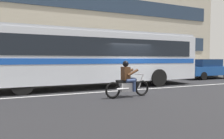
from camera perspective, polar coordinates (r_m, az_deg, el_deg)
ground_plane at (r=11.53m, az=5.51°, el=-5.24°), size 60.00×60.00×0.00m
sidewalk_curb at (r=16.15m, az=-3.22°, el=-2.65°), size 28.00×3.80×0.15m
lane_center_stripe at (r=11.01m, az=7.02°, el=-5.61°), size 26.60×0.14×0.01m
office_building_facade at (r=18.49m, az=-5.74°, el=12.37°), size 28.00×0.89×9.36m
transit_bus at (r=11.84m, az=-4.39°, el=4.12°), size 12.78×2.81×3.22m
motorcycle_with_rider at (r=8.72m, az=4.43°, el=-3.50°), size 2.14×0.64×1.56m
parked_sedan_curbside at (r=18.93m, az=25.09°, el=0.25°), size 4.37×1.88×1.64m
fire_hydrant at (r=17.64m, az=16.00°, el=-0.85°), size 0.22×0.30×0.75m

